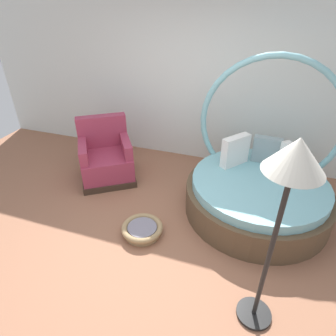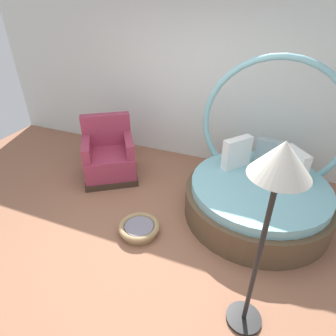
{
  "view_description": "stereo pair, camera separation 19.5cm",
  "coord_description": "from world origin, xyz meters",
  "px_view_note": "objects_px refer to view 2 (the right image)",
  "views": [
    {
      "loc": [
        0.94,
        -2.21,
        2.56
      ],
      "look_at": [
        -0.09,
        0.87,
        0.55
      ],
      "focal_mm": 30.46,
      "sensor_mm": 36.0,
      "label": 1
    },
    {
      "loc": [
        1.12,
        -2.14,
        2.56
      ],
      "look_at": [
        -0.09,
        0.87,
        0.55
      ],
      "focal_mm": 30.46,
      "sensor_mm": 36.0,
      "label": 2
    }
  ],
  "objects_px": {
    "round_daybed": "(259,188)",
    "red_armchair": "(109,157)",
    "pet_basket": "(139,228)",
    "floor_lamp": "(277,181)"
  },
  "relations": [
    {
      "from": "round_daybed",
      "to": "floor_lamp",
      "type": "relative_size",
      "value": 1.08
    },
    {
      "from": "pet_basket",
      "to": "floor_lamp",
      "type": "distance_m",
      "value": 2.11
    },
    {
      "from": "red_armchair",
      "to": "floor_lamp",
      "type": "relative_size",
      "value": 0.61
    },
    {
      "from": "pet_basket",
      "to": "floor_lamp",
      "type": "relative_size",
      "value": 0.28
    },
    {
      "from": "red_armchair",
      "to": "pet_basket",
      "type": "height_order",
      "value": "red_armchair"
    },
    {
      "from": "red_armchair",
      "to": "floor_lamp",
      "type": "distance_m",
      "value": 3.18
    },
    {
      "from": "round_daybed",
      "to": "pet_basket",
      "type": "relative_size",
      "value": 3.87
    },
    {
      "from": "round_daybed",
      "to": "red_armchair",
      "type": "bearing_deg",
      "value": 178.76
    },
    {
      "from": "round_daybed",
      "to": "pet_basket",
      "type": "bearing_deg",
      "value": -142.53
    },
    {
      "from": "red_armchair",
      "to": "round_daybed",
      "type": "bearing_deg",
      "value": -1.24
    }
  ]
}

